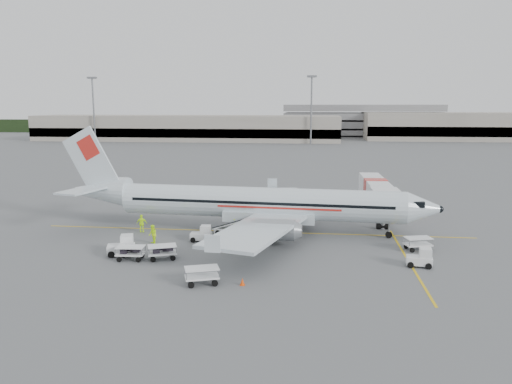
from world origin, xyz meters
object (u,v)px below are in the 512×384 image
tug_mid (201,233)px  tug_aft (121,245)px  aircraft (261,182)px  belt_loader (233,223)px  jet_bridge (375,198)px  tug_fore (419,257)px

tug_mid → tug_aft: 7.87m
aircraft → belt_loader: aircraft is taller
jet_bridge → belt_loader: bearing=-145.8°
aircraft → tug_fore: bearing=-30.5°
tug_fore → belt_loader: bearing=161.9°
jet_bridge → aircraft: bearing=-146.4°
tug_mid → tug_aft: size_ratio=0.86×
jet_bridge → tug_fore: size_ratio=8.33×
aircraft → tug_mid: (-5.29, -4.07, -4.44)m
aircraft → jet_bridge: bearing=39.0°
belt_loader → tug_aft: bearing=-118.5°
aircraft → tug_mid: aircraft is taller
tug_mid → belt_loader: bearing=34.4°
tug_fore → tug_mid: (-19.16, 5.47, -0.01)m
tug_aft → tug_mid: bearing=24.9°
aircraft → jet_bridge: size_ratio=2.26×
belt_loader → tug_aft: belt_loader is taller
belt_loader → tug_fore: (16.37, -7.57, -0.52)m
aircraft → tug_mid: bearing=-138.4°
aircraft → belt_loader: bearing=-137.7°
belt_loader → aircraft: bearing=59.3°
aircraft → tug_fore: size_ratio=18.81×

